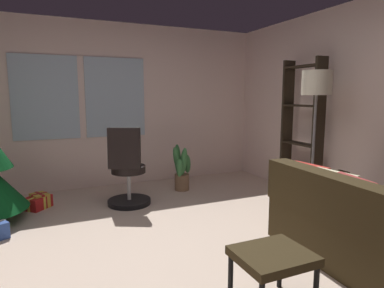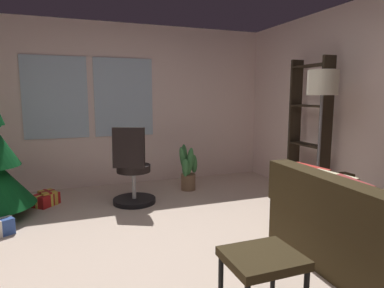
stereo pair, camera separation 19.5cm
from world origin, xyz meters
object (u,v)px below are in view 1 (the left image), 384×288
object	(u,v)px
office_chair	(128,175)
potted_plant	(181,170)
gift_box_red	(38,202)
gift_box_gold	(40,200)
bookshelf	(301,140)
floor_lamp	(316,94)
footstool	(273,260)

from	to	relation	value
office_chair	potted_plant	world-z (taller)	office_chair
potted_plant	gift_box_red	bearing A→B (deg)	-179.04
gift_box_gold	office_chair	bearing A→B (deg)	-20.26
gift_box_red	bookshelf	bearing A→B (deg)	-16.95
office_chair	floor_lamp	xyz separation A→B (m)	(1.96, -1.18, 1.03)
office_chair	footstool	bearing A→B (deg)	-81.04
floor_lamp	bookshelf	bearing A→B (deg)	61.99
gift_box_gold	bookshelf	size ratio (longest dim) A/B	0.14
gift_box_gold	floor_lamp	world-z (taller)	floor_lamp
gift_box_red	floor_lamp	size ratio (longest dim) A/B	0.22
footstool	office_chair	world-z (taller)	office_chair
potted_plant	footstool	bearing A→B (deg)	-100.04
potted_plant	floor_lamp	bearing A→B (deg)	-55.69
footstool	potted_plant	size ratio (longest dim) A/B	0.70
footstool	office_chair	bearing A→B (deg)	98.96
gift_box_gold	office_chair	distance (m)	1.16
gift_box_red	potted_plant	size ratio (longest dim) A/B	0.53
footstool	bookshelf	xyz separation A→B (m)	(1.84, 1.82, 0.47)
potted_plant	bookshelf	bearing A→B (deg)	-37.92
footstool	gift_box_red	bearing A→B (deg)	117.42
gift_box_gold	office_chair	size ratio (longest dim) A/B	0.26
gift_box_red	office_chair	world-z (taller)	office_chair
bookshelf	floor_lamp	distance (m)	0.85
floor_lamp	footstool	bearing A→B (deg)	-140.29
office_chair	floor_lamp	world-z (taller)	floor_lamp
office_chair	potted_plant	distance (m)	0.98
bookshelf	floor_lamp	world-z (taller)	bookshelf
office_chair	bookshelf	bearing A→B (deg)	-16.48
gift_box_gold	gift_box_red	bearing A→B (deg)	-122.31
gift_box_gold	potted_plant	xyz separation A→B (m)	(1.95, -0.01, 0.22)
footstool	bookshelf	bearing A→B (deg)	44.61
footstool	floor_lamp	distance (m)	2.31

